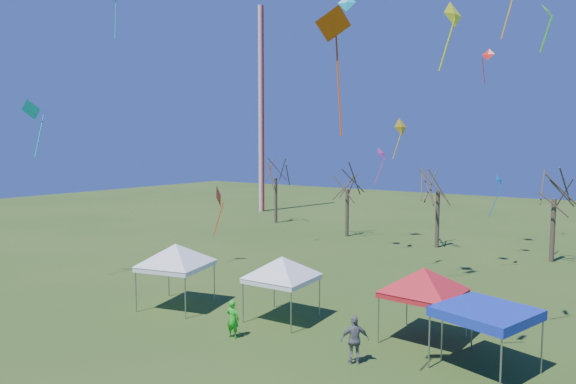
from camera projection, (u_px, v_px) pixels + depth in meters
name	position (u px, v px, depth m)	size (l,w,h in m)	color
ground	(284.00, 354.00, 20.31)	(140.00, 140.00, 0.00)	#2D4C18
radio_mast	(261.00, 110.00, 62.91)	(0.70, 0.70, 25.00)	silver
tree_0	(276.00, 162.00, 53.97)	(3.83, 3.83, 8.44)	#3D2D21
tree_1	(347.00, 172.00, 46.00)	(3.42, 3.42, 7.54)	#3D2D21
tree_2	(439.00, 170.00, 40.89)	(3.71, 3.71, 8.18)	#3D2D21
tree_3	(555.00, 176.00, 35.80)	(3.59, 3.59, 7.91)	#3D2D21
tent_white_west	(176.00, 248.00, 25.97)	(4.14, 4.14, 3.78)	gray
tent_white_mid	(282.00, 261.00, 24.09)	(3.97, 3.97, 3.51)	gray
tent_red	(424.00, 273.00, 21.42)	(4.13, 4.13, 3.64)	gray
tent_blue	(486.00, 313.00, 18.61)	(3.73, 3.73, 2.36)	gray
person_green	(233.00, 319.00, 22.01)	(0.60, 0.39, 1.63)	green
person_grey	(355.00, 340.00, 19.37)	(1.08, 0.45, 1.85)	slate
kite_14	(32.00, 110.00, 29.48)	(1.42, 1.15, 3.35)	#0DBEC7
kite_11	(401.00, 127.00, 32.09)	(0.76, 1.20, 2.57)	yellow
kite_22	(499.00, 181.00, 33.45)	(0.88, 0.96, 2.84)	blue
kite_1	(219.00, 197.00, 22.73)	(0.72, 0.97, 2.25)	#EC3E16
kite_27	(453.00, 15.00, 16.28)	(0.67, 0.94, 2.21)	#DFF219
kite_25	(548.00, 13.00, 14.76)	(0.46, 0.68, 1.46)	green
kite_19	(488.00, 55.00, 33.71)	(0.85, 0.59, 2.23)	red
kite_5	(333.00, 25.00, 14.72)	(1.31, 1.41, 3.72)	#DA4A0B
kite_13	(382.00, 154.00, 38.56)	(0.83, 1.18, 2.89)	#D02E8F
kite_2	(346.00, 3.00, 38.73)	(1.47, 0.93, 3.52)	#0DAFCF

